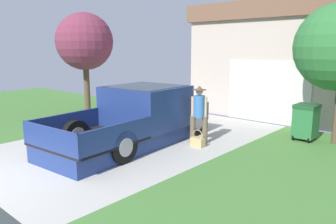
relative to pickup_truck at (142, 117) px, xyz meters
The scene contains 6 objects.
pickup_truck is the anchor object (origin of this frame).
person_with_hat 1.66m from the pickup_truck, 34.38° to the left, with size 0.45×0.39×1.64m.
handbag 1.77m from the pickup_truck, 22.19° to the left, with size 0.38×0.20×0.47m.
house_with_garage 8.65m from the pickup_truck, 75.28° to the left, with size 8.43×7.24×4.37m.
neighbor_tree 5.68m from the pickup_truck, 162.54° to the left, with size 2.56×2.31×4.09m.
wheeled_trash_bin 4.80m from the pickup_truck, 43.07° to the left, with size 0.60×0.72×1.06m.
Camera 1 is at (6.80, -1.94, 2.64)m, focal length 34.82 mm.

